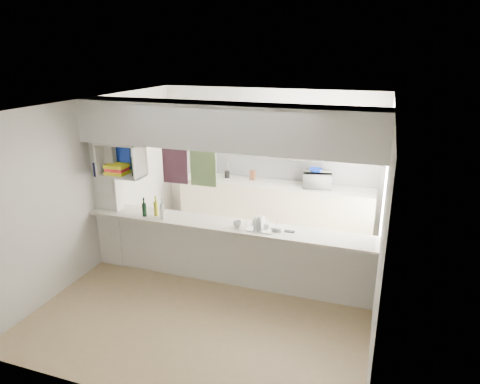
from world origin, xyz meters
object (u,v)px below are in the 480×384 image
at_px(dish_rack, 261,224).
at_px(wine_bottles, 155,209).
at_px(bowl, 316,170).
at_px(microwave, 317,180).

relative_size(dish_rack, wine_bottles, 1.03).
bearing_deg(dish_rack, bowl, 81.73).
relative_size(bowl, dish_rack, 0.64).
xyz_separation_m(dish_rack, wine_bottles, (-1.60, -0.07, 0.04)).
bearing_deg(bowl, dish_rack, -100.18).
distance_m(microwave, dish_rack, 2.17).
xyz_separation_m(bowl, wine_bottles, (-1.99, -2.21, -0.19)).
distance_m(microwave, wine_bottles, 2.99).
distance_m(dish_rack, wine_bottles, 1.60).
bearing_deg(wine_bottles, microwave, 47.24).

